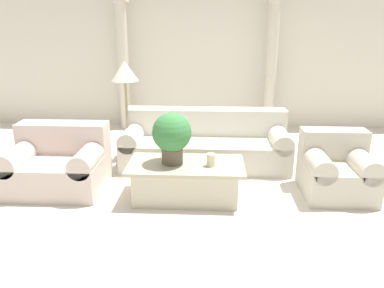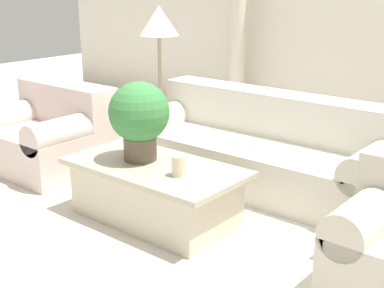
{
  "view_description": "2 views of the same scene",
  "coord_description": "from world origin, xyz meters",
  "px_view_note": "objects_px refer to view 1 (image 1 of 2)",
  "views": [
    {
      "loc": [
        0.2,
        -4.5,
        2.02
      ],
      "look_at": [
        -0.03,
        0.13,
        0.51
      ],
      "focal_mm": 35.0,
      "sensor_mm": 36.0,
      "label": 1
    },
    {
      "loc": [
        2.51,
        -3.12,
        1.76
      ],
      "look_at": [
        -0.11,
        0.07,
        0.48
      ],
      "focal_mm": 50.0,
      "sensor_mm": 36.0,
      "label": 2
    }
  ],
  "objects_px": {
    "floor_lamp": "(125,76)",
    "armchair": "(336,168)",
    "loveseat": "(59,163)",
    "coffee_table": "(186,180)",
    "potted_plant": "(172,135)",
    "sofa_long": "(205,143)"
  },
  "relations": [
    {
      "from": "floor_lamp",
      "to": "armchair",
      "type": "xyz_separation_m",
      "value": [
        2.74,
        -0.83,
        -0.99
      ]
    },
    {
      "from": "loveseat",
      "to": "coffee_table",
      "type": "xyz_separation_m",
      "value": [
        1.64,
        -0.24,
        -0.1
      ]
    },
    {
      "from": "loveseat",
      "to": "armchair",
      "type": "bearing_deg",
      "value": -0.21
    },
    {
      "from": "potted_plant",
      "to": "armchair",
      "type": "bearing_deg",
      "value": 6.12
    },
    {
      "from": "loveseat",
      "to": "floor_lamp",
      "type": "bearing_deg",
      "value": 48.5
    },
    {
      "from": "potted_plant",
      "to": "floor_lamp",
      "type": "bearing_deg",
      "value": 125.81
    },
    {
      "from": "sofa_long",
      "to": "coffee_table",
      "type": "relative_size",
      "value": 1.76
    },
    {
      "from": "loveseat",
      "to": "floor_lamp",
      "type": "xyz_separation_m",
      "value": [
        0.72,
        0.82,
        0.99
      ]
    },
    {
      "from": "loveseat",
      "to": "potted_plant",
      "type": "bearing_deg",
      "value": -8.69
    },
    {
      "from": "sofa_long",
      "to": "armchair",
      "type": "bearing_deg",
      "value": -30.14
    },
    {
      "from": "potted_plant",
      "to": "armchair",
      "type": "distance_m",
      "value": 2.05
    },
    {
      "from": "sofa_long",
      "to": "armchair",
      "type": "height_order",
      "value": "sofa_long"
    },
    {
      "from": "floor_lamp",
      "to": "potted_plant",
      "type": "bearing_deg",
      "value": -54.19
    },
    {
      "from": "sofa_long",
      "to": "loveseat",
      "type": "distance_m",
      "value": 2.06
    },
    {
      "from": "floor_lamp",
      "to": "loveseat",
      "type": "bearing_deg",
      "value": -131.5
    },
    {
      "from": "sofa_long",
      "to": "potted_plant",
      "type": "relative_size",
      "value": 3.98
    },
    {
      "from": "sofa_long",
      "to": "coffee_table",
      "type": "xyz_separation_m",
      "value": [
        -0.21,
        -1.17,
        -0.09
      ]
    },
    {
      "from": "sofa_long",
      "to": "potted_plant",
      "type": "bearing_deg",
      "value": -107.85
    },
    {
      "from": "coffee_table",
      "to": "potted_plant",
      "type": "xyz_separation_m",
      "value": [
        -0.16,
        0.02,
        0.56
      ]
    },
    {
      "from": "armchair",
      "to": "potted_plant",
      "type": "bearing_deg",
      "value": -173.88
    },
    {
      "from": "coffee_table",
      "to": "floor_lamp",
      "type": "relative_size",
      "value": 0.9
    },
    {
      "from": "sofa_long",
      "to": "floor_lamp",
      "type": "distance_m",
      "value": 1.51
    }
  ]
}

